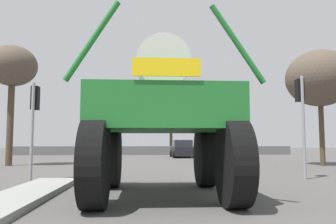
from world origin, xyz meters
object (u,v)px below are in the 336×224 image
Objects in this scene: oversize_sprayer at (162,120)px; sedan_ahead at (182,149)px; traffic_signal_near_right at (301,104)px; bare_tree_far_center at (171,115)px; bare_tree_left at (12,68)px; traffic_signal_near_left at (34,109)px; bare_tree_right at (320,79)px.

oversize_sprayer is 1.26× the size of sedan_ahead.
bare_tree_far_center is (-2.84, 27.38, 1.75)m from traffic_signal_near_right.
traffic_signal_near_right is 0.62× the size of bare_tree_far_center.
bare_tree_left is 1.14× the size of bare_tree_far_center.
traffic_signal_near_left is 0.51× the size of bare_tree_right.
bare_tree_left is (-13.48, 7.75, 2.87)m from traffic_signal_near_right.
traffic_signal_near_right is at bearing -29.91° from bare_tree_left.
oversize_sprayer is at bearing -132.98° from bare_tree_right.
sedan_ahead is 13.77m from bare_tree_right.
bare_tree_right is at bearing -71.08° from bare_tree_far_center.
traffic_signal_near_left is 0.49× the size of bare_tree_left.
sedan_ahead is at bearing 42.66° from bare_tree_left.
traffic_signal_near_left is at bearing -154.55° from bare_tree_right.
bare_tree_right is (6.84, -11.16, 4.28)m from sedan_ahead.
bare_tree_right is at bearing -43.01° from oversize_sprayer.
bare_tree_far_center is (2.50, 31.05, 2.62)m from oversize_sprayer.
traffic_signal_near_left is 28.28m from bare_tree_far_center.
oversize_sprayer is 0.86× the size of bare_tree_far_center.
sedan_ahead is 0.68× the size of bare_tree_far_center.
traffic_signal_near_left is at bearing 49.61° from oversize_sprayer.
bare_tree_left reaches higher than sedan_ahead.
traffic_signal_near_right is 8.21m from bare_tree_right.
oversize_sprayer is 14.52m from bare_tree_left.
sedan_ahead is at bearing 68.26° from traffic_signal_near_left.
bare_tree_right is at bearing -3.59° from bare_tree_left.
bare_tree_left is at bearing -118.46° from bare_tree_far_center.
traffic_signal_near_right is at bearing -0.03° from traffic_signal_near_left.
bare_tree_left is at bearing 131.65° from sedan_ahead.
bare_tree_right is at bearing -149.51° from sedan_ahead.
bare_tree_right is (13.94, 6.63, 2.51)m from traffic_signal_near_left.
traffic_signal_near_left is (-4.33, 3.68, 0.60)m from oversize_sprayer.
bare_tree_left reaches higher than bare_tree_right.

